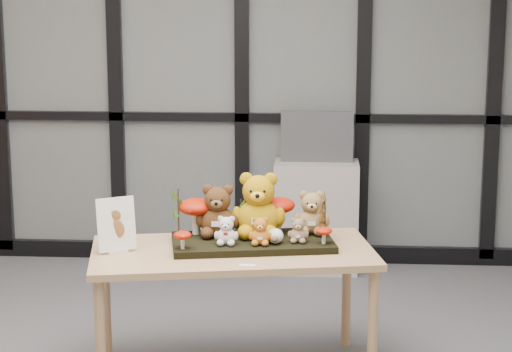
# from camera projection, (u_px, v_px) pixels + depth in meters

# --- Properties ---
(room_shell) EXTENTS (5.00, 5.00, 5.00)m
(room_shell) POSITION_uv_depth(u_px,v_px,m) (92.00, 51.00, 4.04)
(room_shell) COLOR #BAB8B0
(room_shell) RESTS_ON floor
(glass_partition) EXTENTS (4.90, 0.06, 2.78)m
(glass_partition) POSITION_uv_depth(u_px,v_px,m) (178.00, 65.00, 6.51)
(glass_partition) COLOR #2D383F
(glass_partition) RESTS_ON floor
(display_table) EXTENTS (1.51, 0.95, 0.66)m
(display_table) POSITION_uv_depth(u_px,v_px,m) (233.00, 262.00, 4.66)
(display_table) COLOR tan
(display_table) RESTS_ON floor
(diorama_tray) EXTENTS (0.87, 0.55, 0.04)m
(diorama_tray) POSITION_uv_depth(u_px,v_px,m) (252.00, 242.00, 4.71)
(diorama_tray) COLOR black
(diorama_tray) RESTS_ON display_table
(bear_pooh_yellow) EXTENTS (0.32, 0.30, 0.36)m
(bear_pooh_yellow) POSITION_uv_depth(u_px,v_px,m) (259.00, 201.00, 4.74)
(bear_pooh_yellow) COLOR #B5840A
(bear_pooh_yellow) RESTS_ON diorama_tray
(bear_brown_medium) EXTENTS (0.26, 0.24, 0.30)m
(bear_brown_medium) POSITION_uv_depth(u_px,v_px,m) (218.00, 208.00, 4.75)
(bear_brown_medium) COLOR #492A13
(bear_brown_medium) RESTS_ON diorama_tray
(bear_tan_back) EXTENTS (0.22, 0.20, 0.25)m
(bear_tan_back) POSITION_uv_depth(u_px,v_px,m) (312.00, 210.00, 4.80)
(bear_tan_back) COLOR olive
(bear_tan_back) RESTS_ON diorama_tray
(bear_small_yellow) EXTENTS (0.14, 0.13, 0.15)m
(bear_small_yellow) POSITION_uv_depth(u_px,v_px,m) (260.00, 229.00, 4.60)
(bear_small_yellow) COLOR #C66A1A
(bear_small_yellow) RESTS_ON diorama_tray
(bear_white_bow) EXTENTS (0.14, 0.13, 0.16)m
(bear_white_bow) POSITION_uv_depth(u_px,v_px,m) (226.00, 229.00, 4.60)
(bear_white_bow) COLOR silver
(bear_white_bow) RESTS_ON diorama_tray
(bear_beige_small) EXTENTS (0.12, 0.11, 0.14)m
(bear_beige_small) POSITION_uv_depth(u_px,v_px,m) (298.00, 229.00, 4.64)
(bear_beige_small) COLOR #886C4F
(bear_beige_small) RESTS_ON diorama_tray
(plush_cream_hedgehog) EXTENTS (0.07, 0.07, 0.08)m
(plush_cream_hedgehog) POSITION_uv_depth(u_px,v_px,m) (275.00, 235.00, 4.62)
(plush_cream_hedgehog) COLOR white
(plush_cream_hedgehog) RESTS_ON diorama_tray
(mushroom_back_left) EXTENTS (0.19, 0.19, 0.21)m
(mushroom_back_left) POSITION_uv_depth(u_px,v_px,m) (196.00, 215.00, 4.79)
(mushroom_back_left) COLOR #A71705
(mushroom_back_left) RESTS_ON diorama_tray
(mushroom_back_right) EXTENTS (0.18, 0.18, 0.20)m
(mushroom_back_right) POSITION_uv_depth(u_px,v_px,m) (278.00, 213.00, 4.84)
(mushroom_back_right) COLOR #A71705
(mushroom_back_right) RESTS_ON diorama_tray
(mushroom_front_left) EXTENTS (0.09, 0.09, 0.10)m
(mushroom_front_left) POSITION_uv_depth(u_px,v_px,m) (183.00, 239.00, 4.53)
(mushroom_front_left) COLOR #A71705
(mushroom_front_left) RESTS_ON diorama_tray
(mushroom_front_right) EXTENTS (0.08, 0.08, 0.09)m
(mushroom_front_right) POSITION_uv_depth(u_px,v_px,m) (324.00, 235.00, 4.62)
(mushroom_front_right) COLOR #A71705
(mushroom_front_right) RESTS_ON diorama_tray
(sprig_green_far_left) EXTENTS (0.05, 0.05, 0.25)m
(sprig_green_far_left) POSITION_uv_depth(u_px,v_px,m) (178.00, 213.00, 4.74)
(sprig_green_far_left) COLOR #1C3C0D
(sprig_green_far_left) RESTS_ON diorama_tray
(sprig_green_mid_left) EXTENTS (0.05, 0.05, 0.19)m
(sprig_green_mid_left) POSITION_uv_depth(u_px,v_px,m) (206.00, 215.00, 4.81)
(sprig_green_mid_left) COLOR #1C3C0D
(sprig_green_mid_left) RESTS_ON diorama_tray
(sprig_dry_far_right) EXTENTS (0.05, 0.05, 0.22)m
(sprig_dry_far_right) POSITION_uv_depth(u_px,v_px,m) (321.00, 212.00, 4.81)
(sprig_dry_far_right) COLOR brown
(sprig_dry_far_right) RESTS_ON diorama_tray
(sprig_dry_mid_right) EXTENTS (0.05, 0.05, 0.17)m
(sprig_dry_mid_right) POSITION_uv_depth(u_px,v_px,m) (325.00, 222.00, 4.72)
(sprig_dry_mid_right) COLOR brown
(sprig_dry_mid_right) RESTS_ON diorama_tray
(sprig_green_centre) EXTENTS (0.05, 0.05, 0.17)m
(sprig_green_centre) POSITION_uv_depth(u_px,v_px,m) (241.00, 215.00, 4.84)
(sprig_green_centre) COLOR #1C3C0D
(sprig_green_centre) RESTS_ON diorama_tray
(sign_holder) EXTENTS (0.19, 0.13, 0.28)m
(sign_holder) POSITION_uv_depth(u_px,v_px,m) (116.00, 227.00, 4.58)
(sign_holder) COLOR silver
(sign_holder) RESTS_ON display_table
(label_card) EXTENTS (0.08, 0.03, 0.00)m
(label_card) POSITION_uv_depth(u_px,v_px,m) (247.00, 265.00, 4.38)
(label_card) COLOR white
(label_card) RESTS_ON display_table
(cabinet) EXTENTS (0.58, 0.34, 0.77)m
(cabinet) POSITION_uv_depth(u_px,v_px,m) (316.00, 216.00, 6.45)
(cabinet) COLOR #A29991
(cabinet) RESTS_ON floor
(monitor) EXTENTS (0.50, 0.05, 0.35)m
(monitor) POSITION_uv_depth(u_px,v_px,m) (317.00, 136.00, 6.35)
(monitor) COLOR #46484D
(monitor) RESTS_ON cabinet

